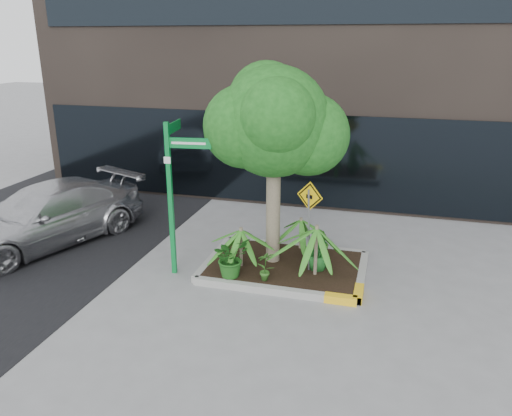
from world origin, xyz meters
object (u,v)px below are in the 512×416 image
(tree, at_px, (274,122))
(parked_car, at_px, (46,216))
(cattle_sign, at_px, (309,212))
(street_sign_post, at_px, (174,182))

(tree, xyz_separation_m, parked_car, (-5.46, -0.20, -2.41))
(tree, xyz_separation_m, cattle_sign, (0.81, -0.36, -1.67))
(street_sign_post, height_order, cattle_sign, street_sign_post)
(street_sign_post, bearing_deg, parked_car, 163.94)
(parked_car, bearing_deg, cattle_sign, 20.29)
(street_sign_post, bearing_deg, tree, 16.62)
(street_sign_post, bearing_deg, cattle_sign, 2.68)
(cattle_sign, bearing_deg, tree, 178.98)
(tree, xyz_separation_m, street_sign_post, (-1.85, -0.80, -1.16))
(parked_car, xyz_separation_m, cattle_sign, (6.27, -0.16, 0.74))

